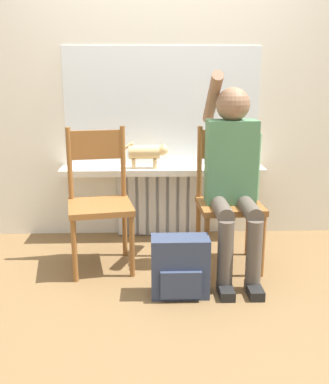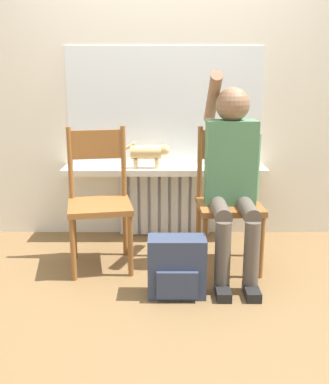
{
  "view_description": "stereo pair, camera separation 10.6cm",
  "coord_description": "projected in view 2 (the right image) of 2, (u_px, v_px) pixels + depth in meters",
  "views": [
    {
      "loc": [
        -0.11,
        -2.54,
        1.33
      ],
      "look_at": [
        0.0,
        0.61,
        0.52
      ],
      "focal_mm": 42.0,
      "sensor_mm": 36.0,
      "label": 1
    },
    {
      "loc": [
        -0.0,
        -2.54,
        1.33
      ],
      "look_at": [
        0.0,
        0.61,
        0.52
      ],
      "focal_mm": 42.0,
      "sensor_mm": 36.0,
      "label": 2
    }
  ],
  "objects": [
    {
      "name": "cat",
      "position": [
        149.0,
        152.0,
        3.62
      ],
      "size": [
        0.44,
        0.11,
        0.21
      ],
      "color": "#DBB77A",
      "rests_on": "windowsill"
    },
    {
      "name": "windowsill",
      "position": [
        164.0,
        170.0,
        3.68
      ],
      "size": [
        1.66,
        0.26,
        0.05
      ],
      "color": "white",
      "rests_on": "radiator"
    },
    {
      "name": "chair_left",
      "position": [
        99.0,
        198.0,
        3.16
      ],
      "size": [
        0.5,
        0.5,
        0.99
      ],
      "rotation": [
        0.0,
        0.0,
        0.18
      ],
      "color": "brown",
      "rests_on": "ground_plane"
    },
    {
      "name": "window_glass",
      "position": [
        164.0,
        107.0,
        3.68
      ],
      "size": [
        1.6,
        0.01,
        0.96
      ],
      "color": "white",
      "rests_on": "windowsill"
    },
    {
      "name": "chair_right",
      "position": [
        228.0,
        198.0,
        3.16
      ],
      "size": [
        0.45,
        0.45,
        0.99
      ],
      "rotation": [
        0.0,
        0.0,
        0.04
      ],
      "color": "brown",
      "rests_on": "ground_plane"
    },
    {
      "name": "wall_with_window",
      "position": [
        164.0,
        74.0,
        3.64
      ],
      "size": [
        7.0,
        0.06,
        2.7
      ],
      "color": "white",
      "rests_on": "ground_plane"
    },
    {
      "name": "person",
      "position": [
        232.0,
        171.0,
        3.0
      ],
      "size": [
        0.36,
        0.96,
        1.37
      ],
      "color": "brown",
      "rests_on": "ground_plane"
    },
    {
      "name": "radiator",
      "position": [
        164.0,
        203.0,
        3.84
      ],
      "size": [
        0.78,
        0.08,
        0.56
      ],
      "color": "silver",
      "rests_on": "ground_plane"
    },
    {
      "name": "backpack",
      "position": [
        177.0,
        267.0,
        2.77
      ],
      "size": [
        0.36,
        0.21,
        0.38
      ],
      "color": "#333D56",
      "rests_on": "ground_plane"
    },
    {
      "name": "ground_plane",
      "position": [
        165.0,
        297.0,
        2.79
      ],
      "size": [
        12.0,
        12.0,
        0.0
      ],
      "primitive_type": "plane",
      "color": "brown"
    }
  ]
}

